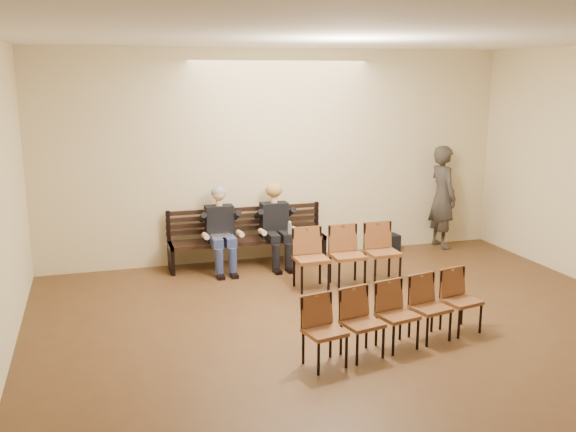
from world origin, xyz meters
The scene contains 11 objects.
ground centered at (0.00, 0.00, 0.00)m, with size 10.00×10.00×0.00m, color #52371C.
room_walls centered at (0.00, 0.79, 2.54)m, with size 8.02×10.01×3.51m.
bench centered at (-0.65, 4.65, 0.23)m, with size 2.60×0.90×0.45m, color black.
seated_man centered at (-1.12, 4.53, 0.66)m, with size 0.55×0.76×1.33m, color black, non-canonical shape.
seated_woman centered at (-0.21, 4.53, 0.64)m, with size 0.55×0.76×1.27m, color black, non-canonical shape.
laptop centered at (-1.13, 4.40, 0.56)m, with size 0.31×0.25×0.23m, color silver.
water_bottle centered at (-0.06, 4.24, 0.55)m, with size 0.06×0.06×0.21m, color silver.
bag centered at (1.91, 4.75, 0.15)m, with size 0.41×0.28×0.30m, color black.
passerby centered at (2.98, 4.75, 1.07)m, with size 0.78×0.51×2.13m, color #332F29.
chair_row_front centered at (0.52, 3.21, 0.45)m, with size 1.61×0.49×0.90m, color brown.
chair_row_back centered at (0.22, 0.96, 0.39)m, with size 2.37×0.42×0.77m, color brown.
Camera 1 is at (-2.99, -5.28, 3.09)m, focal length 40.00 mm.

